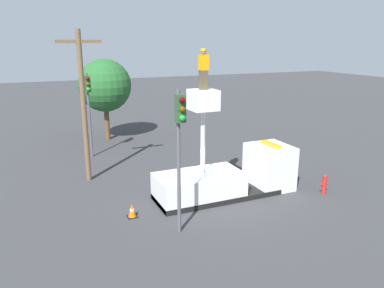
% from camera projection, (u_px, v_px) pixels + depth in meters
% --- Properties ---
extents(ground_plane, '(120.00, 120.00, 0.00)m').
position_uv_depth(ground_plane, '(217.00, 196.00, 18.01)').
color(ground_plane, '#38383A').
extents(bucket_truck, '(6.91, 2.18, 5.16)m').
position_uv_depth(bucket_truck, '(228.00, 176.00, 18.00)').
color(bucket_truck, black).
rests_on(bucket_truck, ground).
extents(worker, '(0.40, 0.26, 1.75)m').
position_uv_depth(worker, '(203.00, 69.00, 16.11)').
color(worker, brown).
rests_on(worker, bucket_truck).
extents(traffic_light_pole, '(0.34, 0.57, 5.57)m').
position_uv_depth(traffic_light_pole, '(180.00, 135.00, 13.50)').
color(traffic_light_pole, '#515156').
rests_on(traffic_light_pole, ground).
extents(traffic_light_across, '(0.34, 0.57, 5.35)m').
position_uv_depth(traffic_light_across, '(88.00, 99.00, 23.12)').
color(traffic_light_across, '#515156').
rests_on(traffic_light_across, ground).
extents(fire_hydrant, '(0.46, 0.22, 0.99)m').
position_uv_depth(fire_hydrant, '(324.00, 185.00, 18.16)').
color(fire_hydrant, '#B2231E').
rests_on(fire_hydrant, ground).
extents(traffic_cone_rear, '(0.43, 0.43, 0.59)m').
position_uv_depth(traffic_cone_rear, '(132.00, 211.00, 15.82)').
color(traffic_cone_rear, black).
rests_on(traffic_cone_rear, ground).
extents(tree_left_bg, '(3.84, 3.84, 6.00)m').
position_uv_depth(tree_left_bg, '(105.00, 86.00, 27.36)').
color(tree_left_bg, brown).
rests_on(tree_left_bg, ground).
extents(utility_pole, '(2.20, 0.26, 7.80)m').
position_uv_depth(utility_pole, '(83.00, 102.00, 19.02)').
color(utility_pole, brown).
rests_on(utility_pole, ground).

